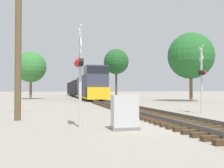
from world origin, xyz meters
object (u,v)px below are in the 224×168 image
Objects in this scene: crossing_signal_near at (79,67)px; tree_far_right at (191,56)px; relay_cabinet at (125,113)px; utility_pole at (18,23)px; crossing_signal_far at (202,74)px; freight_train at (80,88)px; tree_deep_background at (116,62)px; tree_mid_background at (31,67)px.

tree_far_right reaches higher than crossing_signal_near.
relay_cabinet is 7.27m from utility_pole.
crossing_signal_near is at bearing 136.67° from crossing_signal_far.
tree_deep_background is at bearing 10.57° from freight_train.
tree_deep_background is (-4.13, 23.95, 1.64)m from tree_far_right.
crossing_signal_near is 0.46× the size of tree_far_right.
tree_far_right is at bearing -9.01° from crossing_signal_far.
crossing_signal_far is 8.82m from relay_cabinet.
tree_deep_background is at bearing 165.43° from crossing_signal_near.
tree_far_right is at bearing -61.96° from freight_train.
tree_mid_background reaches higher than relay_cabinet.
tree_mid_background reaches higher than crossing_signal_far.
relay_cabinet is at bearing -79.88° from tree_mid_background.
tree_far_right is (8.20, 15.77, 3.42)m from crossing_signal_far.
tree_far_right is at bearing -80.22° from tree_deep_background.
freight_train is 4.51× the size of tree_deep_background.
utility_pole is (-2.73, 3.05, 2.38)m from crossing_signal_near.
crossing_signal_far is at bearing 7.18° from utility_pole.
tree_far_right is at bearing 141.86° from crossing_signal_near.
tree_deep_background is (4.08, 39.72, 5.06)m from crossing_signal_far.
tree_deep_background is at bearing 69.86° from utility_pole.
tree_deep_background is at bearing 12.61° from crossing_signal_far.
tree_far_right reaches higher than relay_cabinet.
crossing_signal_far is 3.31× the size of relay_cabinet.
utility_pole is 0.92× the size of tree_deep_background.
tree_deep_background is (12.35, 44.16, 5.11)m from crossing_signal_near.
utility_pole reaches higher than tree_mid_background.
relay_cabinet is at bearing 147.84° from crossing_signal_far.
relay_cabinet is 34.65m from tree_mid_background.
tree_mid_background is (-8.93, -9.89, 3.22)m from freight_train.
crossing_signal_far is 31.19m from tree_mid_background.
freight_train is at bearing 118.04° from tree_far_right.
relay_cabinet is 0.13× the size of tree_deep_background.
freight_train is at bearing 175.03° from crossing_signal_near.
crossing_signal_far is 0.49× the size of tree_far_right.
utility_pole is (-7.23, -39.64, 2.93)m from freight_train.
crossing_signal_near is 3.13× the size of relay_cabinet.
utility_pole is (-11.00, -1.39, 2.33)m from crossing_signal_far.
relay_cabinet is (-2.90, -43.73, -1.25)m from freight_train.
tree_deep_background reaches higher than crossing_signal_far.
tree_mid_background is at bearing 148.94° from tree_far_right.
tree_mid_background is (-20.91, 12.59, -0.80)m from tree_far_right.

